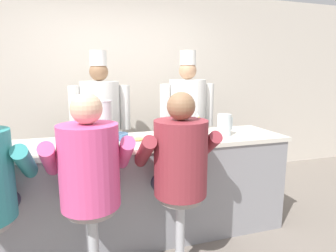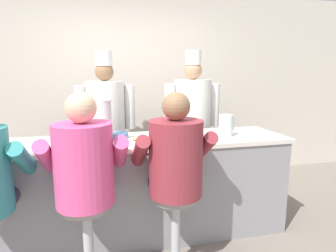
% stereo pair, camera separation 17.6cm
% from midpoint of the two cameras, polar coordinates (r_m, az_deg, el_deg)
% --- Properties ---
extents(wall_back, '(10.00, 0.06, 2.70)m').
position_cam_midpoint_polar(wall_back, '(4.05, -11.78, 7.40)').
color(wall_back, beige).
rests_on(wall_back, ground_plane).
extents(diner_counter, '(2.88, 0.69, 0.95)m').
position_cam_midpoint_polar(diner_counter, '(2.77, -7.85, -12.42)').
color(diner_counter, gray).
rests_on(diner_counter, ground_plane).
extents(ketchup_bottle_red, '(0.07, 0.07, 0.23)m').
position_cam_midpoint_polar(ketchup_bottle_red, '(2.72, 4.13, 0.05)').
color(ketchup_bottle_red, red).
rests_on(ketchup_bottle_red, diner_counter).
extents(mustard_bottle_yellow, '(0.06, 0.06, 0.23)m').
position_cam_midpoint_polar(mustard_bottle_yellow, '(2.51, 4.26, -0.76)').
color(mustard_bottle_yellow, yellow).
rests_on(mustard_bottle_yellow, diner_counter).
extents(hot_sauce_bottle_orange, '(0.03, 0.03, 0.15)m').
position_cam_midpoint_polar(hot_sauce_bottle_orange, '(2.62, -3.04, -1.09)').
color(hot_sauce_bottle_orange, orange).
rests_on(hot_sauce_bottle_orange, diner_counter).
extents(water_pitcher_clear, '(0.16, 0.14, 0.21)m').
position_cam_midpoint_polar(water_pitcher_clear, '(2.80, 9.59, 0.23)').
color(water_pitcher_clear, silver).
rests_on(water_pitcher_clear, diner_counter).
extents(breakfast_plate, '(0.24, 0.24, 0.05)m').
position_cam_midpoint_polar(breakfast_plate, '(2.51, -8.00, -3.06)').
color(breakfast_plate, white).
rests_on(breakfast_plate, diner_counter).
extents(cereal_bowl, '(0.17, 0.17, 0.06)m').
position_cam_midpoint_polar(cereal_bowl, '(2.66, -11.76, -2.09)').
color(cereal_bowl, '#4C7FB7').
rests_on(cereal_bowl, diner_counter).
extents(coffee_mug_tan, '(0.12, 0.08, 0.08)m').
position_cam_midpoint_polar(coffee_mug_tan, '(2.58, -18.17, -2.56)').
color(coffee_mug_tan, beige).
rests_on(coffee_mug_tan, diner_counter).
extents(cup_stack_steel, '(0.10, 0.10, 0.38)m').
position_cam_midpoint_polar(cup_stack_steel, '(2.52, -14.28, 0.80)').
color(cup_stack_steel, '#B7BABF').
rests_on(cup_stack_steel, diner_counter).
extents(diner_seated_pink, '(0.63, 0.62, 1.43)m').
position_cam_midpoint_polar(diner_seated_pink, '(2.09, -18.02, -8.62)').
color(diner_seated_pink, '#B2B5BA').
rests_on(diner_seated_pink, ground_plane).
extents(diner_seated_maroon, '(0.62, 0.61, 1.43)m').
position_cam_midpoint_polar(diner_seated_maroon, '(2.18, -0.07, -7.38)').
color(diner_seated_maroon, '#B2B5BA').
rests_on(diner_seated_maroon, ground_plane).
extents(cook_in_whites_near, '(0.71, 0.46, 1.82)m').
position_cam_midpoint_polar(cook_in_whites_near, '(3.48, -14.88, 1.01)').
color(cook_in_whites_near, '#232328').
rests_on(cook_in_whites_near, ground_plane).
extents(cook_in_whites_far, '(0.72, 0.46, 1.84)m').
position_cam_midpoint_polar(cook_in_whites_far, '(3.58, 2.50, 1.76)').
color(cook_in_whites_far, '#232328').
rests_on(cook_in_whites_far, ground_plane).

